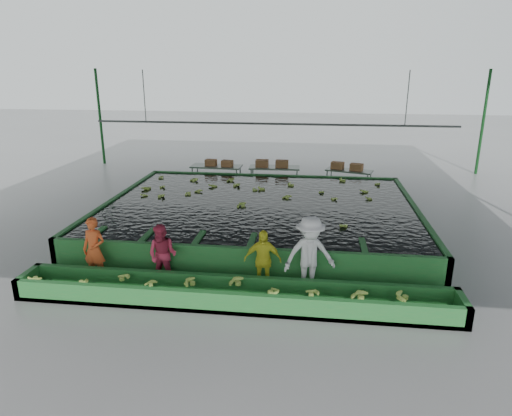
# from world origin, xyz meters

# --- Properties ---
(ground) EXTENTS (80.00, 80.00, 0.00)m
(ground) POSITION_xyz_m (0.00, 0.00, 0.00)
(ground) COLOR gray
(ground) RESTS_ON ground
(shed_roof) EXTENTS (20.00, 22.00, 0.04)m
(shed_roof) POSITION_xyz_m (0.00, 0.00, 5.00)
(shed_roof) COLOR gray
(shed_roof) RESTS_ON shed_posts
(shed_posts) EXTENTS (20.00, 22.00, 5.00)m
(shed_posts) POSITION_xyz_m (0.00, 0.00, 2.50)
(shed_posts) COLOR #114418
(shed_posts) RESTS_ON ground
(flotation_tank) EXTENTS (10.00, 8.00, 0.90)m
(flotation_tank) POSITION_xyz_m (0.00, 1.50, 0.45)
(flotation_tank) COLOR #22672A
(flotation_tank) RESTS_ON ground
(tank_water) EXTENTS (9.70, 7.70, 0.00)m
(tank_water) POSITION_xyz_m (0.00, 1.50, 0.85)
(tank_water) COLOR black
(tank_water) RESTS_ON flotation_tank
(sorting_trough) EXTENTS (10.00, 1.00, 0.50)m
(sorting_trough) POSITION_xyz_m (0.00, -3.60, 0.25)
(sorting_trough) COLOR #22672A
(sorting_trough) RESTS_ON ground
(cableway_rail) EXTENTS (0.08, 0.08, 14.00)m
(cableway_rail) POSITION_xyz_m (0.00, 5.00, 3.00)
(cableway_rail) COLOR #59605B
(cableway_rail) RESTS_ON shed_roof
(rail_hanger_left) EXTENTS (0.04, 0.04, 2.00)m
(rail_hanger_left) POSITION_xyz_m (-5.00, 5.00, 4.00)
(rail_hanger_left) COLOR #59605B
(rail_hanger_left) RESTS_ON shed_roof
(rail_hanger_right) EXTENTS (0.04, 0.04, 2.00)m
(rail_hanger_right) POSITION_xyz_m (5.00, 5.00, 4.00)
(rail_hanger_right) COLOR #59605B
(rail_hanger_right) RESTS_ON shed_roof
(worker_a) EXTENTS (0.63, 0.45, 1.62)m
(worker_a) POSITION_xyz_m (-3.61, -2.80, 0.81)
(worker_a) COLOR #DA5524
(worker_a) RESTS_ON ground
(worker_b) EXTENTS (0.80, 0.65, 1.52)m
(worker_b) POSITION_xyz_m (-1.86, -2.80, 0.76)
(worker_b) COLOR #BA2C49
(worker_b) RESTS_ON ground
(worker_c) EXTENTS (0.91, 0.44, 1.51)m
(worker_c) POSITION_xyz_m (0.58, -2.80, 0.76)
(worker_c) COLOR yellow
(worker_c) RESTS_ON ground
(worker_d) EXTENTS (1.38, 1.04, 1.89)m
(worker_d) POSITION_xyz_m (1.68, -2.80, 0.95)
(worker_d) COLOR silver
(worker_d) RESTS_ON ground
(packing_table_left) EXTENTS (2.21, 0.97, 0.99)m
(packing_table_left) POSITION_xyz_m (-2.51, 6.42, 0.49)
(packing_table_left) COLOR #59605B
(packing_table_left) RESTS_ON ground
(packing_table_mid) EXTENTS (2.19, 0.95, 0.98)m
(packing_table_mid) POSITION_xyz_m (0.02, 6.54, 0.49)
(packing_table_mid) COLOR #59605B
(packing_table_mid) RESTS_ON ground
(packing_table_right) EXTENTS (2.07, 1.31, 0.88)m
(packing_table_right) POSITION_xyz_m (3.21, 6.80, 0.44)
(packing_table_right) COLOR #59605B
(packing_table_right) RESTS_ON ground
(box_stack_left) EXTENTS (1.25, 0.51, 0.26)m
(box_stack_left) POSITION_xyz_m (-2.37, 6.38, 0.99)
(box_stack_left) COLOR brown
(box_stack_left) RESTS_ON packing_table_left
(box_stack_mid) EXTENTS (1.40, 0.40, 0.30)m
(box_stack_mid) POSITION_xyz_m (-0.08, 6.47, 0.98)
(box_stack_mid) COLOR brown
(box_stack_mid) RESTS_ON packing_table_mid
(box_stack_right) EXTENTS (1.40, 0.77, 0.29)m
(box_stack_right) POSITION_xyz_m (3.11, 6.85, 0.88)
(box_stack_right) COLOR brown
(box_stack_right) RESTS_ON packing_table_right
(floating_bananas) EXTENTS (8.50, 5.79, 0.12)m
(floating_bananas) POSITION_xyz_m (0.00, 2.30, 0.85)
(floating_bananas) COLOR #A2CA4C
(floating_bananas) RESTS_ON tank_water
(trough_bananas) EXTENTS (8.51, 0.57, 0.11)m
(trough_bananas) POSITION_xyz_m (0.00, -3.60, 0.40)
(trough_bananas) COLOR #A2CA4C
(trough_bananas) RESTS_ON sorting_trough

